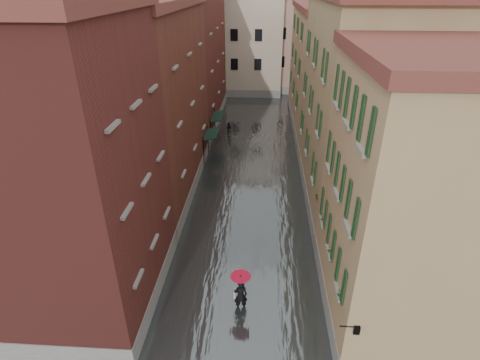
% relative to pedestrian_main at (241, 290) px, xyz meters
% --- Properties ---
extents(ground, '(120.00, 120.00, 0.00)m').
position_rel_pedestrian_main_xyz_m(ground, '(-0.03, 2.57, -1.25)').
color(ground, '#5D5D60').
rests_on(ground, ground).
extents(floodwater, '(10.00, 60.00, 0.20)m').
position_rel_pedestrian_main_xyz_m(floodwater, '(-0.03, 15.57, -1.15)').
color(floodwater, '#404647').
rests_on(floodwater, ground).
extents(building_left_near, '(6.00, 8.00, 13.00)m').
position_rel_pedestrian_main_xyz_m(building_left_near, '(-7.03, 0.57, 5.25)').
color(building_left_near, maroon).
rests_on(building_left_near, ground).
extents(building_left_mid, '(6.00, 14.00, 12.50)m').
position_rel_pedestrian_main_xyz_m(building_left_mid, '(-7.03, 11.57, 5.00)').
color(building_left_mid, maroon).
rests_on(building_left_mid, ground).
extents(building_left_far, '(6.00, 16.00, 14.00)m').
position_rel_pedestrian_main_xyz_m(building_left_far, '(-7.03, 26.57, 5.75)').
color(building_left_far, maroon).
rests_on(building_left_far, ground).
extents(building_right_near, '(6.00, 8.00, 11.50)m').
position_rel_pedestrian_main_xyz_m(building_right_near, '(6.97, 0.57, 4.50)').
color(building_right_near, '#A58055').
rests_on(building_right_near, ground).
extents(building_right_mid, '(6.00, 14.00, 13.00)m').
position_rel_pedestrian_main_xyz_m(building_right_mid, '(6.97, 11.57, 5.25)').
color(building_right_mid, '#998A5D').
rests_on(building_right_mid, ground).
extents(building_right_far, '(6.00, 16.00, 11.50)m').
position_rel_pedestrian_main_xyz_m(building_right_far, '(6.97, 26.57, 4.50)').
color(building_right_far, '#A58055').
rests_on(building_right_far, ground).
extents(building_end_cream, '(12.00, 9.00, 13.00)m').
position_rel_pedestrian_main_xyz_m(building_end_cream, '(-3.03, 40.57, 5.25)').
color(building_end_cream, beige).
rests_on(building_end_cream, ground).
extents(building_end_pink, '(10.00, 9.00, 12.00)m').
position_rel_pedestrian_main_xyz_m(building_end_pink, '(5.97, 42.57, 4.75)').
color(building_end_pink, tan).
rests_on(building_end_pink, ground).
extents(awning_near, '(1.09, 2.74, 2.80)m').
position_rel_pedestrian_main_xyz_m(awning_near, '(-3.52, 16.46, 1.21)').
color(awning_near, black).
rests_on(awning_near, ground).
extents(awning_far, '(1.09, 3.28, 2.80)m').
position_rel_pedestrian_main_xyz_m(awning_far, '(-3.52, 21.08, 1.23)').
color(awning_far, black).
rests_on(awning_far, ground).
extents(wall_lantern, '(0.71, 0.22, 0.35)m').
position_rel_pedestrian_main_xyz_m(wall_lantern, '(4.30, -3.43, 1.76)').
color(wall_lantern, black).
rests_on(wall_lantern, ground).
extents(window_planters, '(0.59, 8.25, 0.84)m').
position_rel_pedestrian_main_xyz_m(window_planters, '(4.09, 1.66, 2.26)').
color(window_planters, brown).
rests_on(window_planters, ground).
extents(pedestrian_main, '(0.97, 0.97, 2.06)m').
position_rel_pedestrian_main_xyz_m(pedestrian_main, '(0.00, 0.00, 0.00)').
color(pedestrian_main, black).
rests_on(pedestrian_main, ground).
extents(pedestrian_far, '(0.71, 0.56, 1.47)m').
position_rel_pedestrian_main_xyz_m(pedestrian_far, '(-2.53, 22.47, -0.51)').
color(pedestrian_far, black).
rests_on(pedestrian_far, ground).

